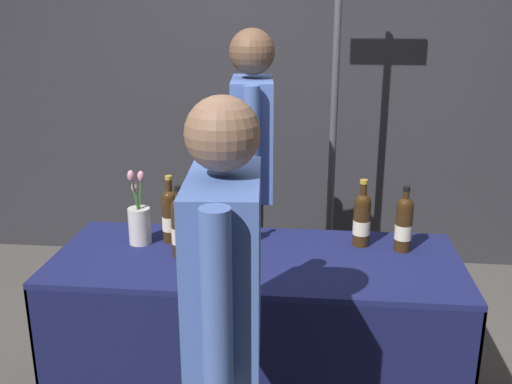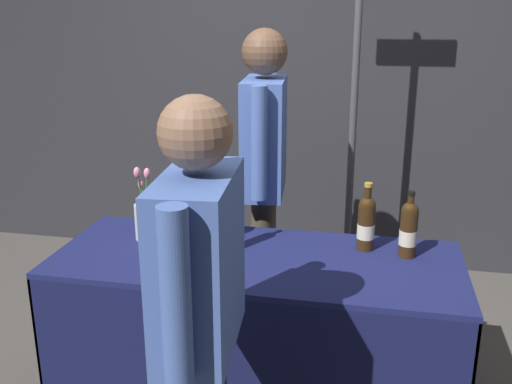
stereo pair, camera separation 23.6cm
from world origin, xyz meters
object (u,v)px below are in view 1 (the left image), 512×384
featured_wine_bottle (179,226)px  flower_vase (139,222)px  display_bottle_0 (170,215)px  vendor_presenter (252,158)px  taster_foreground_right (225,301)px  tasting_table (256,303)px  wine_glass_near_vendor (211,232)px  booth_signpost (335,80)px

featured_wine_bottle → flower_vase: 0.25m
display_bottle_0 → vendor_presenter: bearing=55.9°
taster_foreground_right → vendor_presenter: bearing=-1.9°
tasting_table → vendor_presenter: bearing=97.6°
tasting_table → vendor_presenter: 0.82m
flower_vase → vendor_presenter: vendor_presenter is taller
wine_glass_near_vendor → booth_signpost: size_ratio=0.06×
featured_wine_bottle → wine_glass_near_vendor: 0.15m
tasting_table → taster_foreground_right: 0.89m
flower_vase → taster_foreground_right: taster_foreground_right is taller
tasting_table → display_bottle_0: display_bottle_0 is taller
tasting_table → wine_glass_near_vendor: 0.38m
tasting_table → vendor_presenter: vendor_presenter is taller
flower_vase → taster_foreground_right: 1.04m
featured_wine_bottle → wine_glass_near_vendor: size_ratio=2.48×
vendor_presenter → taster_foreground_right: 1.42m
featured_wine_bottle → display_bottle_0: (-0.08, 0.16, -0.01)m
featured_wine_bottle → vendor_presenter: (0.25, 0.65, 0.15)m
tasting_table → display_bottle_0: bearing=161.0°
tasting_table → flower_vase: size_ratio=5.03×
display_bottle_0 → wine_glass_near_vendor: (0.21, -0.10, -0.04)m
tasting_table → featured_wine_bottle: size_ratio=5.57×
flower_vase → taster_foreground_right: size_ratio=0.23×
featured_wine_bottle → booth_signpost: (0.69, 1.18, 0.51)m
wine_glass_near_vendor → taster_foreground_right: taster_foreground_right is taller
taster_foreground_right → flower_vase: bearing=26.6°
flower_vase → vendor_presenter: 0.73m
featured_wine_bottle → flower_vase: bearing=150.4°
wine_glass_near_vendor → featured_wine_bottle: bearing=-155.1°
featured_wine_bottle → flower_vase: flower_vase is taller
booth_signpost → display_bottle_0: bearing=-127.0°
vendor_presenter → wine_glass_near_vendor: bearing=-17.2°
display_bottle_0 → wine_glass_near_vendor: bearing=-26.4°
display_bottle_0 → flower_vase: flower_vase is taller
display_bottle_0 → flower_vase: size_ratio=0.90×
wine_glass_near_vendor → vendor_presenter: bearing=78.4°
wine_glass_near_vendor → booth_signpost: bearing=63.5°
wine_glass_near_vendor → vendor_presenter: (0.12, 0.59, 0.19)m
tasting_table → booth_signpost: bearing=73.1°
flower_vase → booth_signpost: bearing=49.4°
wine_glass_near_vendor → vendor_presenter: size_ratio=0.08×
tasting_table → flower_vase: flower_vase is taller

